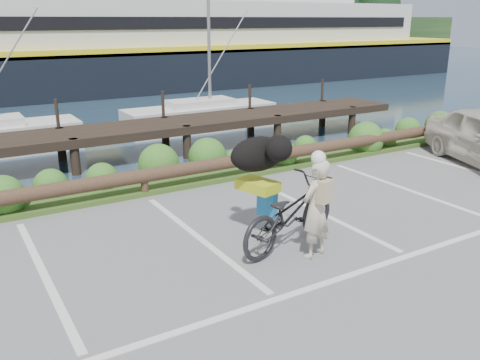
% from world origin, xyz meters
% --- Properties ---
extents(ground, '(72.00, 72.00, 0.00)m').
position_xyz_m(ground, '(0.00, 0.00, 0.00)').
color(ground, slate).
extents(vegetation_strip, '(34.00, 1.60, 0.10)m').
position_xyz_m(vegetation_strip, '(0.00, 5.30, 0.05)').
color(vegetation_strip, '#3D5B21').
rests_on(vegetation_strip, ground).
extents(log_rail, '(32.00, 0.30, 0.60)m').
position_xyz_m(log_rail, '(0.00, 4.60, 0.00)').
color(log_rail, '#443021').
rests_on(log_rail, ground).
extents(bicycle, '(2.37, 1.34, 1.18)m').
position_xyz_m(bicycle, '(1.15, 0.91, 0.59)').
color(bicycle, black).
rests_on(bicycle, ground).
extents(cyclist, '(0.67, 0.53, 1.62)m').
position_xyz_m(cyclist, '(1.29, 0.41, 0.81)').
color(cyclist, beige).
rests_on(cyclist, ground).
extents(dog, '(0.76, 1.14, 0.60)m').
position_xyz_m(dog, '(0.96, 1.60, 1.48)').
color(dog, black).
rests_on(dog, bicycle).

